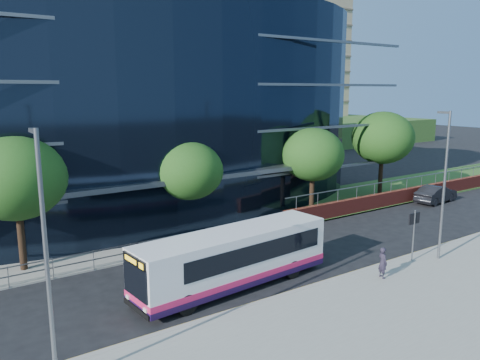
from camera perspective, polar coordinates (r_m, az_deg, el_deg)
ground at (r=24.94m, az=10.94°, el=-10.93°), size 200.00×200.00×0.00m
pavement_near at (r=22.00m, az=20.49°, el=-14.30°), size 80.00×8.00×0.15m
kerb at (r=24.28m, az=12.65°, el=-11.42°), size 80.00×0.25×0.16m
yellow_line_outer at (r=24.43m, az=12.29°, el=-11.45°), size 80.00×0.08×0.01m
yellow_line_inner at (r=24.53m, az=12.03°, el=-11.35°), size 80.00×0.08×0.01m
far_forecourt at (r=30.57m, az=-12.37°, el=-6.77°), size 50.00×8.00×0.10m
grass_verge at (r=49.72m, az=21.59°, el=-0.48°), size 36.00×8.00×0.12m
glass_office at (r=39.13m, az=-15.59°, el=8.74°), size 44.00×23.10×16.00m
retaining_wall at (r=44.34m, az=22.64°, el=-1.13°), size 34.00×0.40×2.11m
guard_railings at (r=26.10m, az=-13.21°, el=-8.11°), size 24.00×0.05×1.10m
apartment_block at (r=88.06m, az=-0.74°, el=12.11°), size 60.00×42.00×30.00m
street_sign at (r=26.62m, az=20.45°, el=-5.15°), size 0.85×0.09×2.80m
tree_far_a at (r=25.79m, az=-25.65°, el=0.15°), size 4.95×4.95×6.98m
tree_far_b at (r=29.48m, az=-6.19°, el=1.10°), size 4.29×4.29×6.05m
tree_far_c at (r=34.84m, az=8.88°, el=3.07°), size 4.62×4.62×6.51m
tree_far_d at (r=42.02m, az=17.00°, el=4.93°), size 5.28×5.28×7.44m
tree_dist_e at (r=69.48m, az=1.63°, el=7.02°), size 4.62×4.62×6.51m
tree_dist_f at (r=81.34m, az=10.04°, el=7.18°), size 4.29×4.29×6.05m
streetlight_west at (r=15.00m, az=-22.58°, el=-8.39°), size 0.15×0.77×8.00m
streetlight_east at (r=27.03m, az=23.62°, el=-0.15°), size 0.15×0.77×8.00m
city_bus at (r=22.32m, az=-0.60°, el=-9.39°), size 10.26×3.13×2.73m
parked_car at (r=42.10m, az=22.77°, el=-1.58°), size 4.53×1.94×1.45m
pedestrian at (r=24.18m, az=17.00°, el=-9.60°), size 0.50×0.64×1.54m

